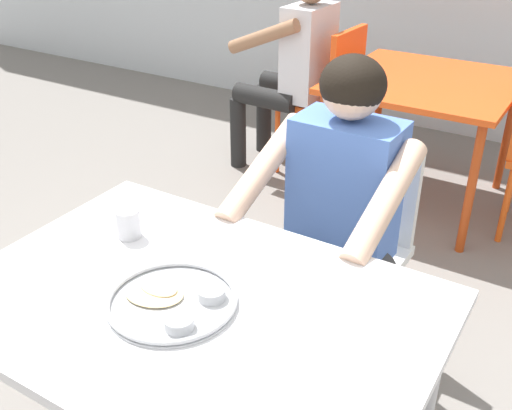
{
  "coord_description": "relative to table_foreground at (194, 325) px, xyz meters",
  "views": [
    {
      "loc": [
        0.71,
        -0.91,
        1.65
      ],
      "look_at": [
        -0.0,
        0.24,
        0.9
      ],
      "focal_mm": 42.13,
      "sensor_mm": 36.0,
      "label": 1
    }
  ],
  "objects": [
    {
      "name": "thali_tray",
      "position": [
        -0.03,
        -0.04,
        0.09
      ],
      "size": [
        0.31,
        0.31,
        0.03
      ],
      "color": "#B7BABF",
      "rests_on": "table_foreground"
    },
    {
      "name": "drinking_cup",
      "position": [
        -0.33,
        0.14,
        0.12
      ],
      "size": [
        0.07,
        0.07,
        0.09
      ],
      "color": "silver",
      "rests_on": "table_foreground"
    },
    {
      "name": "table_foreground",
      "position": [
        0.0,
        0.0,
        0.0
      ],
      "size": [
        1.15,
        0.8,
        0.75
      ],
      "color": "silver",
      "rests_on": "ground"
    },
    {
      "name": "chair_red_left",
      "position": [
        -0.7,
        2.25,
        -0.15
      ],
      "size": [
        0.44,
        0.42,
        0.9
      ],
      "color": "#E74F18",
      "rests_on": "ground"
    },
    {
      "name": "patron_background",
      "position": [
        -0.91,
        2.2,
        0.06
      ],
      "size": [
        0.56,
        0.5,
        1.23
      ],
      "color": "black",
      "rests_on": "ground"
    },
    {
      "name": "diner_foreground",
      "position": [
        0.06,
        0.65,
        0.04
      ],
      "size": [
        0.49,
        0.56,
        1.19
      ],
      "color": "#3D3D3D",
      "rests_on": "ground"
    },
    {
      "name": "chair_foreground",
      "position": [
        0.06,
        0.87,
        -0.19
      ],
      "size": [
        0.39,
        0.4,
        0.82
      ],
      "color": "silver",
      "rests_on": "ground"
    },
    {
      "name": "table_background_red",
      "position": [
        -0.12,
        2.19,
        -0.04
      ],
      "size": [
        0.91,
        0.94,
        0.71
      ],
      "color": "#E04C19",
      "rests_on": "ground"
    }
  ]
}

